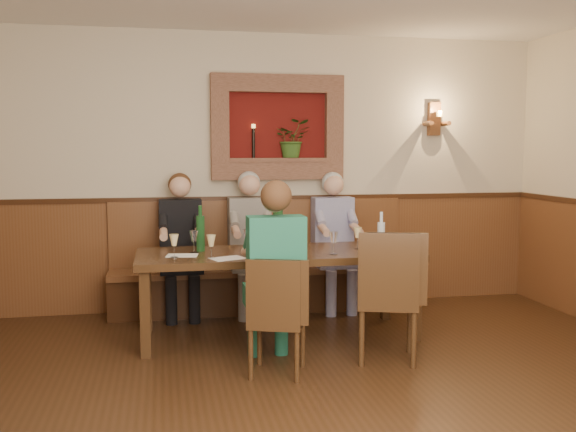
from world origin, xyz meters
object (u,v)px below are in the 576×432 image
Objects in this scene: person_bench_right at (335,253)px; water_bottle at (381,236)px; chair_near_left at (277,340)px; dining_table at (278,260)px; bench at (261,278)px; chair_near_right at (387,323)px; spittoon_bucket at (265,236)px; wine_bottle_green_a at (278,229)px; person_bench_left at (181,258)px; person_bench_mid at (251,255)px; person_chair_front at (274,291)px; wine_bottle_green_b at (200,232)px.

person_bench_right is 4.00× the size of water_bottle.
dining_table is at bearing 98.89° from chair_near_left.
water_bottle is at bearing -54.01° from bench.
chair_near_right is 1.26m from spittoon_bucket.
water_bottle is (0.97, -0.18, -0.00)m from spittoon_bucket.
dining_table is 5.24× the size of wine_bottle_green_a.
dining_table is at bearing 22.79° from spittoon_bucket.
bench is 1.12m from wine_bottle_green_a.
person_bench_left is 0.99× the size of person_bench_mid.
water_bottle is at bearing -32.91° from person_bench_left.
wine_bottle_green_b is (-0.48, 0.93, 0.33)m from person_chair_front.
chair_near_right is 0.72× the size of person_chair_front.
chair_near_right is 3.61× the size of spittoon_bucket.
person_bench_left is at bearing 127.66° from spittoon_bucket.
spittoon_bucket is at bearing -89.65° from person_bench_mid.
person_chair_front reaches higher than dining_table.
person_chair_front reaches higher than water_bottle.
chair_near_right is 0.83m from water_bottle.
person_chair_front is at bearing -102.36° from dining_table.
water_bottle is (0.11, -1.07, 0.31)m from person_bench_right.
person_bench_left reaches higher than chair_near_right.
person_bench_mid is at bearing 134.70° from chair_near_right.
spittoon_bucket is (-0.83, 0.74, 0.60)m from chair_near_right.
spittoon_bucket is 0.99m from water_bottle.
person_bench_left is 4.00× the size of water_bottle.
wine_bottle_green_a reaches higher than water_bottle.
person_bench_right is at bearing 82.30° from chair_near_left.
person_bench_right is at bearing 26.21° from wine_bottle_green_b.
chair_near_left is at bearing -70.67° from person_bench_left.
bench is 8.58× the size of water_bottle.
water_bottle is at bearing -47.68° from person_bench_mid.
person_bench_mid reaches higher than person_chair_front.
chair_near_right is 2.57× the size of wine_bottle_green_b.
water_bottle is at bearing 54.01° from chair_near_left.
person_bench_right is 1.85m from person_chair_front.
person_bench_left is 1.73m from person_chair_front.
person_bench_mid reaches higher than chair_near_right.
person_chair_front is at bearing -151.90° from water_bottle.
chair_near_left is at bearing -117.24° from person_bench_right.
chair_near_right is at bearing -67.67° from bench.
wine_bottle_green_a is at bearing 23.56° from spittoon_bucket.
wine_bottle_green_a is at bearing 164.61° from water_bottle.
person_bench_left is (-0.80, 0.84, -0.10)m from dining_table.
wine_bottle_green_b reaches higher than spittoon_bucket.
person_bench_right reaches higher than bench.
person_chair_front reaches higher than person_bench_right.
wine_bottle_green_a is (0.00, 0.00, 0.27)m from dining_table.
chair_near_left is 1.10m from spittoon_bucket.
person_bench_mid is at bearing -179.97° from person_bench_right.
chair_near_left is at bearing -66.51° from wine_bottle_green_b.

